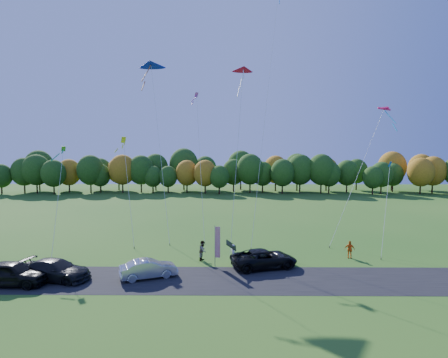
{
  "coord_description": "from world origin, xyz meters",
  "views": [
    {
      "loc": [
        0.34,
        -30.03,
        9.63
      ],
      "look_at": [
        0.0,
        6.0,
        7.0
      ],
      "focal_mm": 28.0,
      "sensor_mm": 36.0,
      "label": 1
    }
  ],
  "objects_px": {
    "person_east": "(350,249)",
    "silver_sedan": "(149,269)",
    "black_suv": "(264,258)",
    "feather_flag": "(217,242)"
  },
  "relations": [
    {
      "from": "black_suv",
      "to": "silver_sedan",
      "type": "distance_m",
      "value": 9.56
    },
    {
      "from": "silver_sedan",
      "to": "person_east",
      "type": "distance_m",
      "value": 18.19
    },
    {
      "from": "silver_sedan",
      "to": "feather_flag",
      "type": "bearing_deg",
      "value": -84.8
    },
    {
      "from": "feather_flag",
      "to": "person_east",
      "type": "bearing_deg",
      "value": 12.1
    },
    {
      "from": "person_east",
      "to": "silver_sedan",
      "type": "bearing_deg",
      "value": -145.11
    },
    {
      "from": "person_east",
      "to": "feather_flag",
      "type": "xyz_separation_m",
      "value": [
        -12.17,
        -2.61,
        1.36
      ]
    },
    {
      "from": "silver_sedan",
      "to": "feather_flag",
      "type": "distance_m",
      "value": 6.05
    },
    {
      "from": "black_suv",
      "to": "feather_flag",
      "type": "xyz_separation_m",
      "value": [
        -4.0,
        0.17,
        1.38
      ]
    },
    {
      "from": "black_suv",
      "to": "silver_sedan",
      "type": "xyz_separation_m",
      "value": [
        -9.22,
        -2.52,
        -0.06
      ]
    },
    {
      "from": "black_suv",
      "to": "person_east",
      "type": "distance_m",
      "value": 8.63
    }
  ]
}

